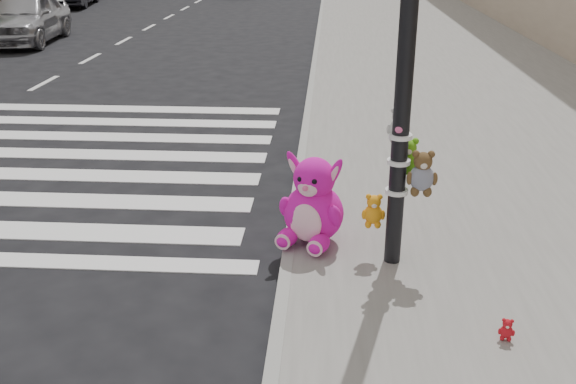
# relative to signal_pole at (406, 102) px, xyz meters

# --- Properties ---
(ground) EXTENTS (120.00, 120.00, 0.00)m
(ground) POSITION_rel_signal_pole_xyz_m (-2.63, -1.82, -1.76)
(ground) COLOR black
(ground) RESTS_ON ground
(sidewalk_near) EXTENTS (7.00, 80.00, 0.14)m
(sidewalk_near) POSITION_rel_signal_pole_xyz_m (2.37, 8.18, -1.69)
(sidewalk_near) COLOR slate
(sidewalk_near) RESTS_ON ground
(curb_edge) EXTENTS (0.12, 80.00, 0.15)m
(curb_edge) POSITION_rel_signal_pole_xyz_m (-1.08, 8.18, -1.69)
(curb_edge) COLOR gray
(curb_edge) RESTS_ON ground
(signal_pole) EXTENTS (0.69, 0.50, 4.00)m
(signal_pole) POSITION_rel_signal_pole_xyz_m (0.00, 0.00, 0.00)
(signal_pole) COLOR black
(signal_pole) RESTS_ON sidewalk_near
(pink_bunny) EXTENTS (0.81, 0.88, 0.99)m
(pink_bunny) POSITION_rel_signal_pole_xyz_m (-0.84, 0.36, -1.22)
(pink_bunny) COLOR #DF12A9
(pink_bunny) RESTS_ON sidewalk_near
(red_teddy) EXTENTS (0.15, 0.12, 0.20)m
(red_teddy) POSITION_rel_signal_pole_xyz_m (0.77, -1.32, -1.52)
(red_teddy) COLOR red
(red_teddy) RESTS_ON sidewalk_near
(car_silver_far) EXTENTS (2.21, 4.57, 1.50)m
(car_silver_far) POSITION_rel_signal_pole_xyz_m (-9.94, 13.71, -1.01)
(car_silver_far) COLOR #A09FA4
(car_silver_far) RESTS_ON ground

